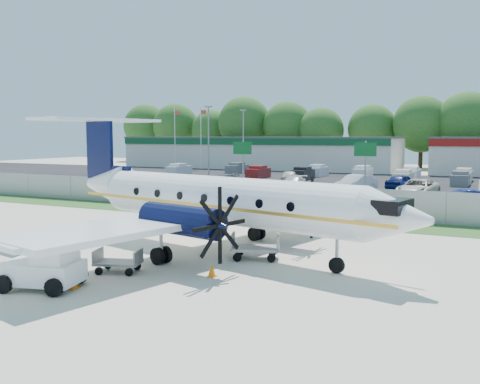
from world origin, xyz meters
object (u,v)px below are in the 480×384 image
at_px(baggage_cart_far, 255,247).
at_px(aircraft, 215,199).
at_px(pushback_tug, 45,269).
at_px(baggage_cart_near, 118,262).

bearing_deg(baggage_cart_far, aircraft, 164.77).
bearing_deg(aircraft, pushback_tug, -107.05).
bearing_deg(baggage_cart_near, pushback_tug, -107.00).
bearing_deg(pushback_tug, aircraft, 72.95).
height_order(aircraft, baggage_cart_near, aircraft).
xyz_separation_m(pushback_tug, baggage_cart_near, (0.88, 2.89, -0.26)).
bearing_deg(aircraft, baggage_cart_far, -15.23).
xyz_separation_m(aircraft, baggage_cart_far, (2.32, -0.63, -1.94)).
xyz_separation_m(baggage_cart_near, baggage_cart_far, (3.90, 4.51, 0.09)).
bearing_deg(baggage_cart_far, baggage_cart_near, -130.89).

